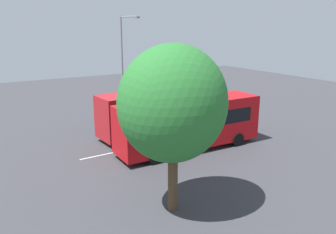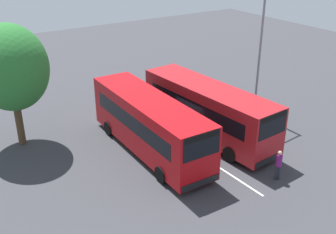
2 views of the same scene
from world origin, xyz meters
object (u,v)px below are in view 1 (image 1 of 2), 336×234
object	(u,v)px
pedestrian	(223,110)
street_lamp	(124,62)
bus_center_left	(162,110)
depot_tree	(173,104)
bus_far_left	(190,123)

from	to	relation	value
pedestrian	street_lamp	world-z (taller)	street_lamp
bus_center_left	pedestrian	size ratio (longest dim) A/B	5.97
depot_tree	bus_far_left	bearing A→B (deg)	49.68
bus_far_left	depot_tree	bearing A→B (deg)	-129.28
bus_center_left	pedestrian	xyz separation A→B (m)	(5.98, -0.07, -0.81)
bus_far_left	pedestrian	bearing A→B (deg)	33.52
bus_center_left	depot_tree	distance (m)	11.90
bus_center_left	street_lamp	bearing A→B (deg)	97.00
pedestrian	depot_tree	xyz separation A→B (m)	(-11.43, -10.07, 3.86)
bus_far_left	street_lamp	distance (m)	9.46
bus_far_left	bus_center_left	bearing A→B (deg)	86.89
depot_tree	pedestrian	bearing A→B (deg)	41.37
depot_tree	bus_center_left	bearing A→B (deg)	61.75
street_lamp	depot_tree	distance (m)	15.61
bus_far_left	street_lamp	xyz separation A→B (m)	(-0.64, 8.87, 3.22)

